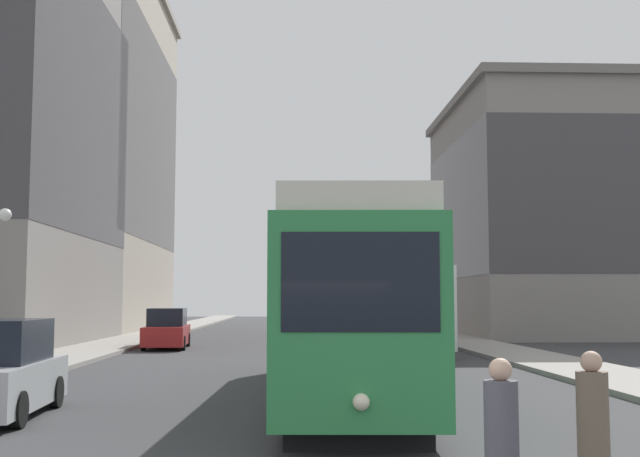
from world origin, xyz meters
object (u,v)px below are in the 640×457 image
(pedestrian_crossing_near, at_px, (593,427))
(parked_car_left_mid, at_px, (167,330))
(streetcar, at_px, (346,304))
(transit_bus, at_px, (404,306))
(pedestrian_crossing_far, at_px, (502,441))

(pedestrian_crossing_near, bearing_deg, parked_car_left_mid, 62.31)
(parked_car_left_mid, height_order, pedestrian_crossing_near, parked_car_left_mid)
(streetcar, height_order, pedestrian_crossing_near, streetcar)
(streetcar, xyz_separation_m, pedestrian_crossing_near, (2.13, -9.43, -1.35))
(transit_bus, relative_size, parked_car_left_mid, 2.42)
(transit_bus, relative_size, pedestrian_crossing_far, 7.67)
(streetcar, height_order, pedestrian_crossing_far, streetcar)
(streetcar, relative_size, pedestrian_crossing_near, 9.41)
(parked_car_left_mid, distance_m, pedestrian_crossing_far, 29.38)
(streetcar, distance_m, parked_car_left_mid, 19.43)
(pedestrian_crossing_near, height_order, pedestrian_crossing_far, pedestrian_crossing_near)
(transit_bus, distance_m, pedestrian_crossing_near, 25.48)
(streetcar, relative_size, transit_bus, 1.24)
(transit_bus, height_order, pedestrian_crossing_far, transit_bus)
(streetcar, distance_m, pedestrian_crossing_far, 10.34)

